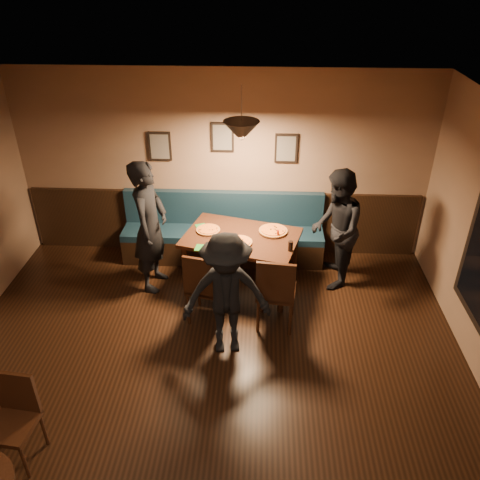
{
  "coord_description": "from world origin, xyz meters",
  "views": [
    {
      "loc": [
        0.57,
        -3.14,
        4.1
      ],
      "look_at": [
        0.31,
        2.16,
        0.95
      ],
      "focal_mm": 36.5,
      "sensor_mm": 36.0,
      "label": 1
    }
  ],
  "objects_px": {
    "chair_near_right": "(276,290)",
    "diner_left": "(150,227)",
    "tabasco_bottle": "(278,233)",
    "chair_near_left": "(207,285)",
    "cafe_chair_far": "(11,425)",
    "diner_right": "(336,230)",
    "diner_front": "(226,295)",
    "dining_table": "(241,261)",
    "soda_glass": "(291,246)",
    "booth_bench": "(223,230)"
  },
  "relations": [
    {
      "from": "tabasco_bottle",
      "to": "cafe_chair_far",
      "type": "height_order",
      "value": "tabasco_bottle"
    },
    {
      "from": "chair_near_right",
      "to": "tabasco_bottle",
      "type": "distance_m",
      "value": 0.87
    },
    {
      "from": "chair_near_left",
      "to": "chair_near_right",
      "type": "height_order",
      "value": "chair_near_right"
    },
    {
      "from": "diner_left",
      "to": "cafe_chair_far",
      "type": "distance_m",
      "value": 2.95
    },
    {
      "from": "diner_left",
      "to": "dining_table",
      "type": "bearing_deg",
      "value": -80.15
    },
    {
      "from": "diner_front",
      "to": "booth_bench",
      "type": "bearing_deg",
      "value": 88.34
    },
    {
      "from": "dining_table",
      "to": "booth_bench",
      "type": "bearing_deg",
      "value": 129.23
    },
    {
      "from": "diner_left",
      "to": "tabasco_bottle",
      "type": "bearing_deg",
      "value": -80.89
    },
    {
      "from": "booth_bench",
      "to": "diner_left",
      "type": "relative_size",
      "value": 1.61
    },
    {
      "from": "booth_bench",
      "to": "diner_right",
      "type": "xyz_separation_m",
      "value": [
        1.59,
        -0.54,
        0.35
      ]
    },
    {
      "from": "booth_bench",
      "to": "soda_glass",
      "type": "distance_m",
      "value": 1.45
    },
    {
      "from": "booth_bench",
      "to": "diner_left",
      "type": "bearing_deg",
      "value": -141.52
    },
    {
      "from": "diner_left",
      "to": "diner_front",
      "type": "relative_size",
      "value": 1.2
    },
    {
      "from": "soda_glass",
      "to": "tabasco_bottle",
      "type": "relative_size",
      "value": 1.08
    },
    {
      "from": "booth_bench",
      "to": "chair_near_right",
      "type": "relative_size",
      "value": 2.88
    },
    {
      "from": "diner_left",
      "to": "tabasco_bottle",
      "type": "relative_size",
      "value": 14.94
    },
    {
      "from": "chair_near_right",
      "to": "diner_left",
      "type": "relative_size",
      "value": 0.56
    },
    {
      "from": "diner_left",
      "to": "chair_near_right",
      "type": "bearing_deg",
      "value": -106.2
    },
    {
      "from": "dining_table",
      "to": "chair_near_left",
      "type": "distance_m",
      "value": 0.83
    },
    {
      "from": "diner_front",
      "to": "tabasco_bottle",
      "type": "bearing_deg",
      "value": 57.28
    },
    {
      "from": "diner_right",
      "to": "tabasco_bottle",
      "type": "bearing_deg",
      "value": -74.08
    },
    {
      "from": "diner_front",
      "to": "soda_glass",
      "type": "xyz_separation_m",
      "value": [
        0.75,
        0.95,
        0.09
      ]
    },
    {
      "from": "dining_table",
      "to": "chair_near_left",
      "type": "xyz_separation_m",
      "value": [
        -0.39,
        -0.72,
        0.11
      ]
    },
    {
      "from": "diner_front",
      "to": "cafe_chair_far",
      "type": "height_order",
      "value": "diner_front"
    },
    {
      "from": "chair_near_left",
      "to": "chair_near_right",
      "type": "xyz_separation_m",
      "value": [
        0.86,
        -0.08,
        0.01
      ]
    },
    {
      "from": "dining_table",
      "to": "cafe_chair_far",
      "type": "distance_m",
      "value": 3.45
    },
    {
      "from": "booth_bench",
      "to": "dining_table",
      "type": "distance_m",
      "value": 0.76
    },
    {
      "from": "dining_table",
      "to": "diner_front",
      "type": "distance_m",
      "value": 1.34
    },
    {
      "from": "booth_bench",
      "to": "chair_near_right",
      "type": "distance_m",
      "value": 1.69
    },
    {
      "from": "chair_near_left",
      "to": "diner_left",
      "type": "height_order",
      "value": "diner_left"
    },
    {
      "from": "chair_near_left",
      "to": "tabasco_bottle",
      "type": "xyz_separation_m",
      "value": [
        0.88,
        0.71,
        0.36
      ]
    },
    {
      "from": "dining_table",
      "to": "cafe_chair_far",
      "type": "relative_size",
      "value": 1.65
    },
    {
      "from": "soda_glass",
      "to": "diner_front",
      "type": "bearing_deg",
      "value": -128.45
    },
    {
      "from": "tabasco_bottle",
      "to": "dining_table",
      "type": "bearing_deg",
      "value": 178.89
    },
    {
      "from": "diner_front",
      "to": "soda_glass",
      "type": "distance_m",
      "value": 1.21
    },
    {
      "from": "diner_right",
      "to": "soda_glass",
      "type": "relative_size",
      "value": 12.65
    },
    {
      "from": "chair_near_left",
      "to": "cafe_chair_far",
      "type": "xyz_separation_m",
      "value": [
        -1.54,
        -2.13,
        -0.06
      ]
    },
    {
      "from": "diner_left",
      "to": "soda_glass",
      "type": "xyz_separation_m",
      "value": [
        1.86,
        -0.3,
        -0.06
      ]
    },
    {
      "from": "chair_near_left",
      "to": "tabasco_bottle",
      "type": "relative_size",
      "value": 8.16
    },
    {
      "from": "dining_table",
      "to": "tabasco_bottle",
      "type": "relative_size",
      "value": 11.99
    },
    {
      "from": "chair_near_left",
      "to": "diner_left",
      "type": "distance_m",
      "value": 1.16
    },
    {
      "from": "chair_near_left",
      "to": "cafe_chair_far",
      "type": "bearing_deg",
      "value": -112.98
    },
    {
      "from": "chair_near_right",
      "to": "diner_right",
      "type": "relative_size",
      "value": 0.61
    },
    {
      "from": "cafe_chair_far",
      "to": "dining_table",
      "type": "bearing_deg",
      "value": -117.69
    },
    {
      "from": "chair_near_right",
      "to": "tabasco_bottle",
      "type": "xyz_separation_m",
      "value": [
        0.02,
        0.79,
        0.34
      ]
    },
    {
      "from": "tabasco_bottle",
      "to": "booth_bench",
      "type": "bearing_deg",
      "value": 138.82
    },
    {
      "from": "booth_bench",
      "to": "cafe_chair_far",
      "type": "bearing_deg",
      "value": -114.62
    },
    {
      "from": "diner_left",
      "to": "soda_glass",
      "type": "height_order",
      "value": "diner_left"
    },
    {
      "from": "booth_bench",
      "to": "diner_right",
      "type": "distance_m",
      "value": 1.72
    },
    {
      "from": "booth_bench",
      "to": "cafe_chair_far",
      "type": "xyz_separation_m",
      "value": [
        -1.62,
        -3.54,
        -0.05
      ]
    }
  ]
}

